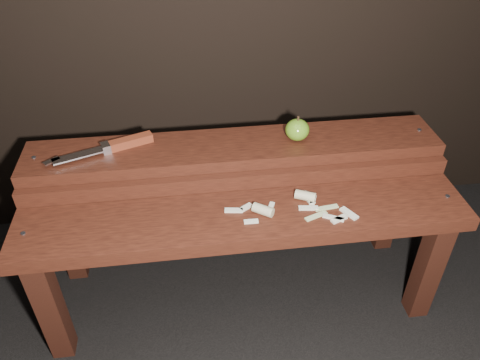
{
  "coord_description": "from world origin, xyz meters",
  "views": [
    {
      "loc": [
        -0.14,
        -0.96,
        1.23
      ],
      "look_at": [
        0.0,
        0.06,
        0.45
      ],
      "focal_mm": 35.0,
      "sensor_mm": 36.0,
      "label": 1
    }
  ],
  "objects": [
    {
      "name": "ground",
      "position": [
        0.0,
        0.0,
        0.0
      ],
      "size": [
        60.0,
        60.0,
        0.0
      ],
      "primitive_type": "plane",
      "color": "black"
    },
    {
      "name": "knife",
      "position": [
        -0.33,
        0.19,
        0.51
      ],
      "size": [
        0.29,
        0.13,
        0.03
      ],
      "color": "maroon",
      "rests_on": "bench_rear_tier"
    },
    {
      "name": "bench_front_tier",
      "position": [
        0.0,
        -0.06,
        0.35
      ],
      "size": [
        1.2,
        0.2,
        0.42
      ],
      "color": "black",
      "rests_on": "ground"
    },
    {
      "name": "bench_rear_tier",
      "position": [
        0.0,
        0.17,
        0.41
      ],
      "size": [
        1.2,
        0.21,
        0.5
      ],
      "color": "black",
      "rests_on": "ground"
    },
    {
      "name": "apple_scraps",
      "position": [
        0.13,
        -0.04,
        0.43
      ],
      "size": [
        0.34,
        0.14,
        0.03
      ],
      "color": "beige",
      "rests_on": "bench_front_tier"
    },
    {
      "name": "apple",
      "position": [
        0.18,
        0.17,
        0.53
      ],
      "size": [
        0.07,
        0.07,
        0.07
      ],
      "color": "#5F901D",
      "rests_on": "bench_rear_tier"
    }
  ]
}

